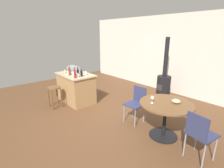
{
  "coord_description": "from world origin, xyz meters",
  "views": [
    {
      "loc": [
        3.2,
        -2.53,
        2.09
      ],
      "look_at": [
        0.23,
        0.06,
        0.88
      ],
      "focal_mm": 26.82,
      "sensor_mm": 36.0,
      "label": 1
    }
  ],
  "objects": [
    {
      "name": "bottle_4",
      "position": [
        -1.22,
        -0.33,
        1.01
      ],
      "size": [
        0.07,
        0.07,
        0.29
      ],
      "color": "#603314",
      "rests_on": "kitchen_island"
    },
    {
      "name": "folding_chair_near",
      "position": [
        2.35,
        0.11,
        0.53
      ],
      "size": [
        0.46,
        0.46,
        0.88
      ],
      "color": "navy",
      "rests_on": "ground_plane"
    },
    {
      "name": "toolbox",
      "position": [
        -1.56,
        -0.02,
        0.99
      ],
      "size": [
        0.4,
        0.26,
        0.19
      ],
      "color": "gray",
      "rests_on": "kitchen_island"
    },
    {
      "name": "kitchen_island",
      "position": [
        -1.27,
        -0.13,
        0.45
      ],
      "size": [
        1.22,
        0.78,
        0.9
      ],
      "color": "#A37A4C",
      "rests_on": "ground_plane"
    },
    {
      "name": "wine_glass",
      "position": [
        1.41,
        0.09,
        0.86
      ],
      "size": [
        0.07,
        0.07,
        0.14
      ],
      "color": "silver",
      "rests_on": "dining_table"
    },
    {
      "name": "folding_chair_far",
      "position": [
        0.79,
        0.34,
        0.51
      ],
      "size": [
        0.42,
        0.42,
        0.86
      ],
      "color": "navy",
      "rests_on": "ground_plane"
    },
    {
      "name": "wooden_stool",
      "position": [
        -1.3,
        -0.81,
        0.46
      ],
      "size": [
        0.36,
        0.36,
        0.62
      ],
      "color": "brown",
      "rests_on": "ground_plane"
    },
    {
      "name": "cup_1",
      "position": [
        -0.87,
        -0.27,
        0.95
      ],
      "size": [
        0.12,
        0.09,
        0.11
      ],
      "color": "white",
      "rests_on": "kitchen_island"
    },
    {
      "name": "cup_0",
      "position": [
        -1.57,
        -0.31,
        0.94
      ],
      "size": [
        0.12,
        0.08,
        0.1
      ],
      "color": "tan",
      "rests_on": "kitchen_island"
    },
    {
      "name": "cup_3",
      "position": [
        -1.1,
        -0.26,
        0.95
      ],
      "size": [
        0.12,
        0.08,
        0.11
      ],
      "color": "white",
      "rests_on": "kitchen_island"
    },
    {
      "name": "serving_bowl",
      "position": [
        1.71,
        0.47,
        0.79
      ],
      "size": [
        0.18,
        0.18,
        0.07
      ],
      "primitive_type": "ellipsoid",
      "color": "tan",
      "rests_on": "dining_table"
    },
    {
      "name": "ground_plane",
      "position": [
        0.0,
        0.0,
        0.0
      ],
      "size": [
        8.8,
        8.8,
        0.0
      ],
      "primitive_type": "plane",
      "color": "brown"
    },
    {
      "name": "dining_table",
      "position": [
        1.6,
        0.3,
        0.58
      ],
      "size": [
        1.06,
        1.06,
        0.75
      ],
      "color": "black",
      "rests_on": "ground_plane"
    },
    {
      "name": "wood_stove",
      "position": [
        0.35,
        2.21,
        0.51
      ],
      "size": [
        0.44,
        0.45,
        1.98
      ],
      "color": "black",
      "rests_on": "ground_plane"
    },
    {
      "name": "bottle_2",
      "position": [
        -1.06,
        -0.15,
        0.99
      ],
      "size": [
        0.06,
        0.06,
        0.24
      ],
      "color": "black",
      "rests_on": "kitchen_island"
    },
    {
      "name": "back_wall",
      "position": [
        0.0,
        2.95,
        1.35
      ],
      "size": [
        8.0,
        0.1,
        2.7
      ],
      "primitive_type": "cube",
      "color": "beige",
      "rests_on": "ground_plane"
    },
    {
      "name": "bottle_0",
      "position": [
        -0.82,
        -0.38,
        1.01
      ],
      "size": [
        0.06,
        0.06,
        0.3
      ],
      "color": "maroon",
      "rests_on": "kitchen_island"
    },
    {
      "name": "bottle_3",
      "position": [
        -1.2,
        -0.07,
        0.99
      ],
      "size": [
        0.06,
        0.06,
        0.24
      ],
      "color": "#B7B2AD",
      "rests_on": "kitchen_island"
    },
    {
      "name": "bottle_1",
      "position": [
        -0.86,
        -0.14,
        0.98
      ],
      "size": [
        0.06,
        0.06,
        0.22
      ],
      "color": "black",
      "rests_on": "kitchen_island"
    },
    {
      "name": "cup_2",
      "position": [
        -0.95,
        0.05,
        0.94
      ],
      "size": [
        0.11,
        0.07,
        0.1
      ],
      "color": "white",
      "rests_on": "kitchen_island"
    },
    {
      "name": "cup_4",
      "position": [
        -1.37,
        -0.28,
        0.94
      ],
      "size": [
        0.13,
        0.09,
        0.09
      ],
      "color": "white",
      "rests_on": "kitchen_island"
    }
  ]
}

